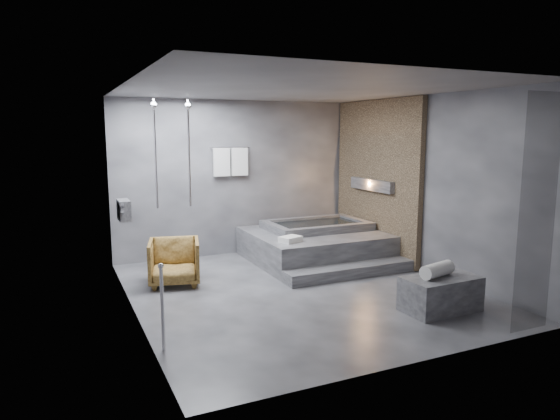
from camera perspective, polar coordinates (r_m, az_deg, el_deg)
name	(u,v)px	position (r m, az deg, el deg)	size (l,w,h in m)	color
room	(316,167)	(7.26, 4.08, 4.93)	(5.00, 5.04, 2.82)	#2F2F32
tub_deck	(314,246)	(8.84, 3.95, -4.07)	(2.20, 2.00, 0.50)	#343437
tub_step	(350,271)	(7.90, 8.05, -6.92)	(2.20, 0.36, 0.18)	#343437
concrete_bench	(441,294)	(6.68, 17.88, -9.09)	(0.97, 0.53, 0.43)	#333336
driftwood_chair	(174,262)	(7.55, -11.99, -5.81)	(0.72, 0.74, 0.68)	#483012
rolled_towel	(437,270)	(6.58, 17.53, -6.55)	(0.18, 0.18, 0.50)	silver
deck_towel	(290,239)	(7.95, 1.20, -3.35)	(0.33, 0.24, 0.09)	silver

